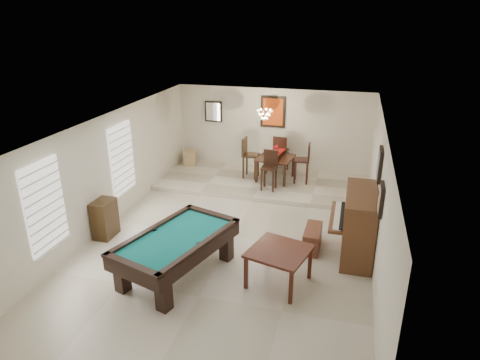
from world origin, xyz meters
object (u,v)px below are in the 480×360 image
at_px(dining_chair_west, 251,158).
at_px(corner_bench, 190,158).
at_px(dining_chair_south, 269,171).
at_px(dining_chair_east, 302,163).
at_px(dining_chair_north, 281,153).
at_px(apothecary_chest, 105,219).
at_px(chandelier, 265,111).
at_px(pool_table, 177,256).
at_px(piano_bench, 312,238).
at_px(square_table, 279,267).
at_px(upright_piano, 351,223).
at_px(dining_table, 275,166).
at_px(flower_vase, 276,149).

relative_size(dining_chair_west, corner_bench, 2.50).
distance_m(dining_chair_south, dining_chair_east, 1.11).
distance_m(dining_chair_south, dining_chair_north, 1.55).
relative_size(apothecary_chest, chandelier, 1.44).
bearing_deg(pool_table, apothecary_chest, 172.90).
xyz_separation_m(pool_table, apothecary_chest, (-2.15, 0.98, 0.03)).
distance_m(piano_bench, dining_chair_north, 4.50).
height_order(square_table, upright_piano, upright_piano).
height_order(piano_bench, dining_table, dining_table).
xyz_separation_m(dining_chair_west, dining_chair_east, (1.49, 0.00, -0.02)).
xyz_separation_m(dining_chair_south, dining_chair_west, (-0.70, 0.77, 0.05)).
xyz_separation_m(square_table, flower_vase, (-0.99, 4.92, 0.69)).
bearing_deg(dining_chair_west, pool_table, -179.55).
bearing_deg(dining_table, dining_chair_south, -91.99).
bearing_deg(chandelier, dining_chair_west, 151.13).
bearing_deg(upright_piano, chandelier, 127.94).
relative_size(pool_table, dining_chair_south, 2.19).
xyz_separation_m(square_table, dining_chair_east, (-0.23, 4.90, 0.35)).
bearing_deg(apothecary_chest, piano_bench, 8.27).
bearing_deg(piano_bench, corner_bench, 136.81).
relative_size(square_table, upright_piano, 0.61).
height_order(dining_chair_south, dining_chair_west, dining_chair_west).
bearing_deg(dining_chair_south, corner_bench, 156.27).
relative_size(corner_bench, chandelier, 0.79).
distance_m(dining_table, dining_chair_west, 0.75).
bearing_deg(dining_chair_west, flower_vase, -85.67).
bearing_deg(dining_chair_east, piano_bench, 7.57).
xyz_separation_m(upright_piano, dining_chair_south, (-2.24, 2.69, -0.03)).
relative_size(square_table, dining_chair_west, 0.85).
bearing_deg(piano_bench, pool_table, -145.70).
height_order(flower_vase, dining_chair_north, dining_chair_north).
xyz_separation_m(pool_table, flower_vase, (0.93, 5.12, 0.64)).
bearing_deg(chandelier, dining_chair_south, -63.31).
height_order(flower_vase, dining_chair_west, dining_chair_west).
relative_size(pool_table, piano_bench, 2.83).
bearing_deg(square_table, apothecary_chest, 169.30).
xyz_separation_m(dining_chair_south, dining_chair_north, (0.07, 1.55, 0.02)).
distance_m(dining_table, dining_chair_east, 0.78).
xyz_separation_m(pool_table, dining_chair_north, (0.97, 5.88, 0.29)).
distance_m(square_table, flower_vase, 5.06).
bearing_deg(apothecary_chest, square_table, -10.70).
xyz_separation_m(dining_table, chandelier, (-0.30, -0.25, 1.68)).
bearing_deg(dining_table, upright_piano, -57.51).
bearing_deg(dining_chair_west, corner_bench, 76.47).
distance_m(flower_vase, chandelier, 1.22).
bearing_deg(chandelier, upright_piano, -52.06).
height_order(piano_bench, flower_vase, flower_vase).
distance_m(corner_bench, chandelier, 3.32).
bearing_deg(flower_vase, dining_chair_west, -178.46).
bearing_deg(dining_chair_south, dining_chair_west, 134.42).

